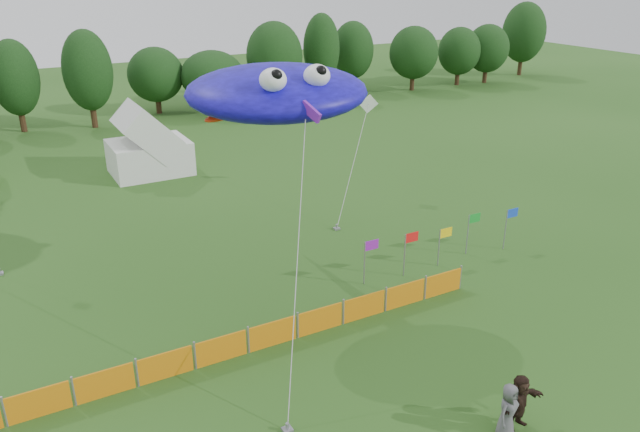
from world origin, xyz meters
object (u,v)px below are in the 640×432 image
tent_right (149,147)px  stingray_kite (273,90)px  barrier_fence (247,341)px  spectator_f (519,402)px  spectator_e (508,411)px

tent_right → stingray_kite: stingray_kite is taller
barrier_fence → spectator_f: size_ratio=10.89×
spectator_e → stingray_kite: bearing=81.5°
tent_right → stingray_kite: size_ratio=0.30×
tent_right → spectator_f: bearing=-83.8°
spectator_f → stingray_kite: bearing=98.5°
spectator_f → stingray_kite: stingray_kite is taller
tent_right → stingray_kite: (0.55, -18.71, 6.84)m
tent_right → spectator_f: 30.14m
barrier_fence → spectator_f: 9.46m
spectator_e → spectator_f: 0.58m
spectator_e → spectator_f: bearing=-8.4°
barrier_fence → spectator_e: (5.12, -7.66, 0.39)m
barrier_fence → stingray_kite: (3.01, 3.70, 8.15)m
spectator_e → stingray_kite: size_ratio=0.11×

